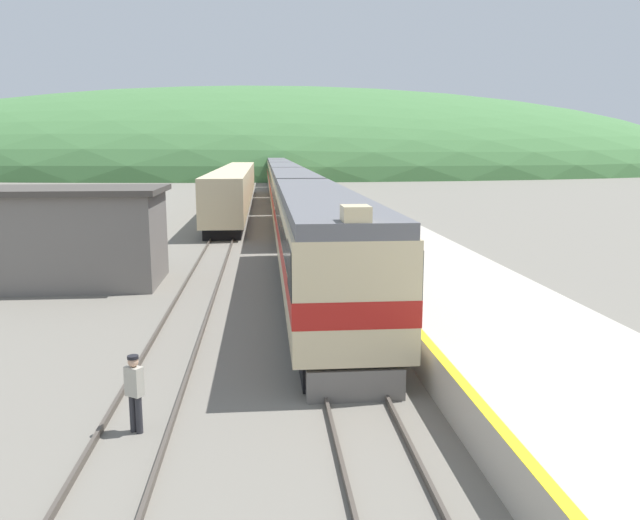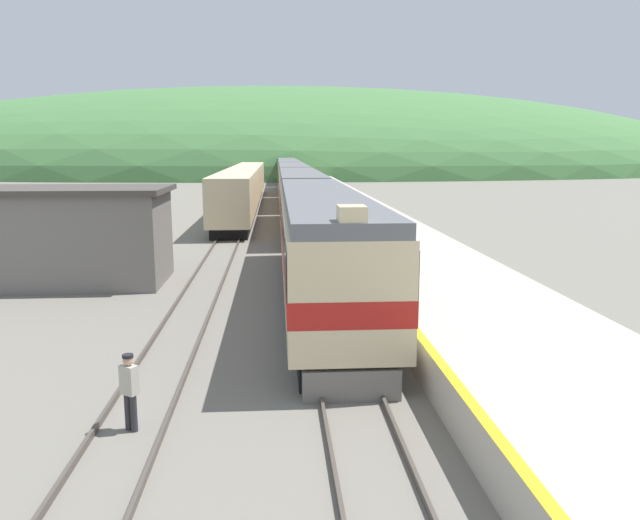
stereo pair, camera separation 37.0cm
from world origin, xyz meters
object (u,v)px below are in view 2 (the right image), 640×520
(carriage_fourth, at_px, (289,175))
(carriage_third, at_px, (293,183))
(express_train_lead_car, at_px, (322,242))
(carriage_fifth, at_px, (286,170))
(track_worker, at_px, (129,388))
(siding_train, at_px, (245,187))
(carriage_second, at_px, (300,199))

(carriage_fourth, bearing_deg, carriage_third, -90.00)
(carriage_third, relative_size, carriage_fourth, 1.00)
(express_train_lead_car, relative_size, carriage_third, 1.05)
(express_train_lead_car, xyz_separation_m, carriage_fifth, (0.00, 82.37, -0.01))
(express_train_lead_car, xyz_separation_m, track_worker, (-4.81, -11.12, -1.36))
(express_train_lead_car, height_order, track_worker, express_train_lead_car)
(carriage_third, height_order, carriage_fifth, same)
(carriage_fourth, bearing_deg, siding_train, -101.52)
(carriage_second, relative_size, carriage_fifth, 1.00)
(carriage_fifth, height_order, siding_train, carriage_fifth)
(express_train_lead_car, distance_m, siding_train, 38.55)
(carriage_second, height_order, siding_train, carriage_second)
(carriage_fifth, distance_m, siding_train, 44.39)
(carriage_third, xyz_separation_m, siding_train, (-4.84, -3.31, -0.23))
(carriage_fourth, relative_size, carriage_fifth, 1.00)
(carriage_second, bearing_deg, track_worker, -98.48)
(carriage_second, relative_size, carriage_third, 1.00)
(express_train_lead_car, bearing_deg, carriage_third, 90.00)
(siding_train, bearing_deg, express_train_lead_car, -82.79)
(carriage_second, height_order, carriage_fourth, same)
(express_train_lead_car, distance_m, track_worker, 12.19)
(siding_train, height_order, track_worker, siding_train)
(carriage_third, relative_size, siding_train, 0.43)
(carriage_fifth, height_order, track_worker, carriage_fifth)
(track_worker, bearing_deg, carriage_fifth, 87.05)
(express_train_lead_car, height_order, carriage_second, express_train_lead_car)
(carriage_fourth, height_order, carriage_fifth, same)
(carriage_second, bearing_deg, carriage_fourth, 90.00)
(carriage_third, bearing_deg, carriage_fourth, 90.00)
(express_train_lead_car, height_order, siding_train, express_train_lead_car)
(carriage_second, bearing_deg, express_train_lead_car, -90.00)
(express_train_lead_car, xyz_separation_m, carriage_second, (0.00, 21.15, -0.01))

